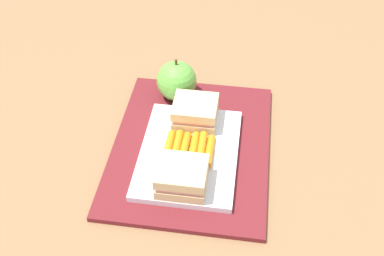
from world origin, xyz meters
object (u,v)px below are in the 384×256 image
sandwich_half_right (195,112)px  apple (177,81)px  food_tray (189,153)px  sandwich_half_left (182,177)px  carrot_sticks_bundle (189,148)px

sandwich_half_right → apple: bearing=31.1°
food_tray → apple: bearing=16.9°
sandwich_half_left → carrot_sticks_bundle: (0.08, -0.00, -0.02)m
sandwich_half_left → sandwich_half_right: size_ratio=1.00×
food_tray → sandwich_half_left: (-0.08, 0.00, 0.03)m
carrot_sticks_bundle → apple: (0.16, 0.05, 0.02)m
sandwich_half_right → carrot_sticks_bundle: bearing=-179.9°
apple → sandwich_half_left: bearing=-168.6°
sandwich_half_right → food_tray: bearing=180.0°
apple → carrot_sticks_bundle: bearing=-163.2°
sandwich_half_left → carrot_sticks_bundle: 0.08m
sandwich_half_left → food_tray: bearing=0.0°
sandwich_half_left → carrot_sticks_bundle: bearing=-0.1°
sandwich_half_left → sandwich_half_right: (0.16, 0.00, 0.00)m
food_tray → sandwich_half_right: (0.08, 0.00, 0.03)m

